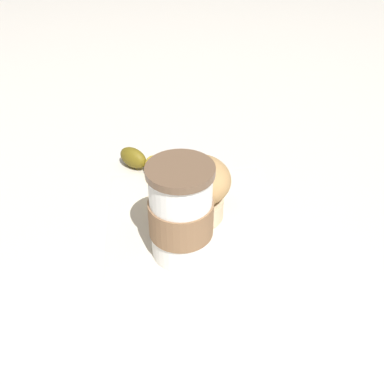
# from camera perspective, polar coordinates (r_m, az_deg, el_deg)

# --- Properties ---
(ground_plane) EXTENTS (3.00, 3.00, 0.00)m
(ground_plane) POSITION_cam_1_polar(r_m,az_deg,el_deg) (0.68, 0.00, -3.53)
(ground_plane) COLOR beige
(paper_napkin) EXTENTS (0.32, 0.32, 0.00)m
(paper_napkin) POSITION_cam_1_polar(r_m,az_deg,el_deg) (0.68, 0.00, -3.49)
(paper_napkin) COLOR beige
(paper_napkin) RESTS_ON ground_plane
(coffee_cup) EXTENTS (0.09, 0.09, 0.14)m
(coffee_cup) POSITION_cam_1_polar(r_m,az_deg,el_deg) (0.58, -1.42, -2.70)
(coffee_cup) COLOR white
(coffee_cup) RESTS_ON paper_napkin
(muffin) EXTENTS (0.10, 0.10, 0.10)m
(muffin) POSITION_cam_1_polar(r_m,az_deg,el_deg) (0.65, 0.74, 0.67)
(muffin) COLOR beige
(muffin) RESTS_ON paper_napkin
(banana) EXTENTS (0.17, 0.08, 0.04)m
(banana) POSITION_cam_1_polar(r_m,az_deg,el_deg) (0.76, -4.85, 2.79)
(banana) COLOR gold
(banana) RESTS_ON paper_napkin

